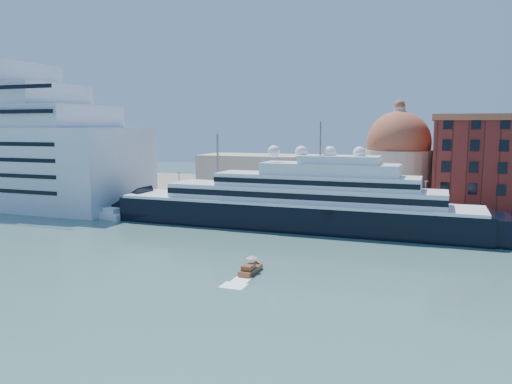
% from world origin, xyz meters
% --- Properties ---
extents(ground, '(400.00, 400.00, 0.00)m').
position_xyz_m(ground, '(0.00, 0.00, 0.00)').
color(ground, '#365E5B').
rests_on(ground, ground).
extents(quay, '(180.00, 10.00, 2.50)m').
position_xyz_m(quay, '(0.00, 34.00, 1.25)').
color(quay, gray).
rests_on(quay, ground).
extents(land, '(260.00, 72.00, 2.00)m').
position_xyz_m(land, '(0.00, 75.00, 1.00)').
color(land, slate).
rests_on(land, ground).
extents(quay_fence, '(180.00, 0.10, 1.20)m').
position_xyz_m(quay_fence, '(0.00, 29.50, 3.10)').
color(quay_fence, slate).
rests_on(quay_fence, quay).
extents(superyacht, '(91.46, 12.68, 27.33)m').
position_xyz_m(superyacht, '(-0.16, 23.00, 4.72)').
color(superyacht, black).
rests_on(superyacht, ground).
extents(service_barge, '(13.27, 7.31, 2.84)m').
position_xyz_m(service_barge, '(-43.71, 19.21, 0.82)').
color(service_barge, white).
rests_on(service_barge, ground).
extents(water_taxi, '(1.94, 5.75, 2.73)m').
position_xyz_m(water_taxi, '(6.08, -12.50, 0.65)').
color(water_taxi, brown).
rests_on(water_taxi, ground).
extents(church, '(66.00, 18.00, 25.50)m').
position_xyz_m(church, '(6.39, 57.72, 10.91)').
color(church, beige).
rests_on(church, land).
extents(lamp_posts, '(120.80, 2.40, 18.00)m').
position_xyz_m(lamp_posts, '(-12.67, 32.27, 9.84)').
color(lamp_posts, slate).
rests_on(lamp_posts, quay).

